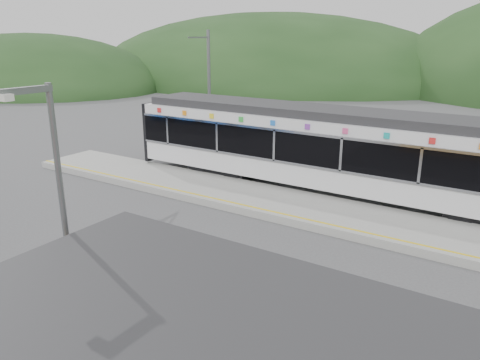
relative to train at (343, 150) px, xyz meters
The scene contains 7 objects.
ground 6.64m from the train, 108.10° to the right, with size 120.00×120.00×0.00m, color #4C4C4F.
hills 4.76m from the train, ahead, with size 146.00×149.00×26.00m.
platform 3.85m from the train, 126.00° to the right, with size 26.00×3.20×0.30m, color #9E9E99.
yellow_line 4.79m from the train, 116.12° to the right, with size 26.00×0.10×0.01m, color yellow.
train is the anchor object (origin of this frame).
catenary_mast_west 9.45m from the train, 164.03° to the left, with size 0.18×1.80×7.00m.
lamp_post 13.42m from the train, 93.97° to the right, with size 0.35×1.04×5.89m.
Camera 1 is at (8.80, -12.63, 6.74)m, focal length 35.00 mm.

